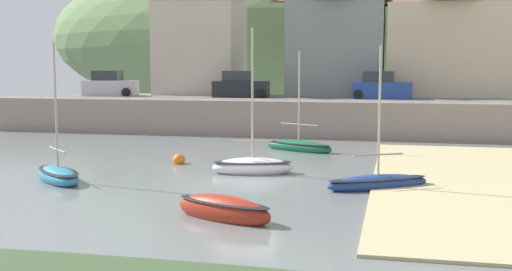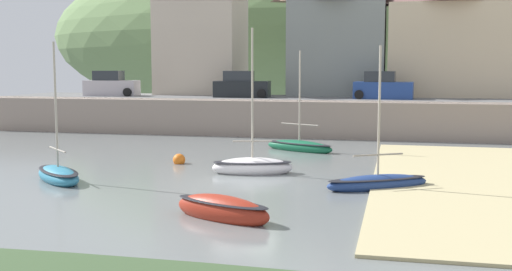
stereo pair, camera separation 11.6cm
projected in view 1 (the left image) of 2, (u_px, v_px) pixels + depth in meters
name	position (u px, v px, depth m)	size (l,w,h in m)	color
ground	(210.00, 249.00, 15.53)	(48.00, 41.00, 0.61)	slate
quay_seawall	(307.00, 116.00, 41.93)	(48.00, 9.40, 2.40)	gray
hillside_backdrop	(356.00, 36.00, 77.51)	(80.00, 44.00, 24.25)	#668450
waterfront_building_left	(200.00, 28.00, 50.87)	(6.97, 5.61, 10.71)	beige
waterfront_building_centre	(336.00, 30.00, 48.45)	(7.66, 4.94, 9.97)	gray
waterfront_building_right	(448.00, 33.00, 46.65)	(9.20, 5.10, 9.33)	beige
sailboat_blue_trim	(223.00, 210.00, 19.18)	(3.63, 2.27, 0.98)	#9F2A19
sailboat_white_hull	(252.00, 166.00, 27.36)	(3.77, 2.14, 6.57)	silver
sailboat_nearest_shore	(378.00, 182.00, 23.93)	(4.19, 3.04, 5.66)	navy
sailboat_far_left	(299.00, 146.00, 34.61)	(4.30, 2.72, 5.73)	#155B3A
dinghy_open_wooden	(58.00, 175.00, 25.47)	(3.55, 3.43, 5.87)	teal
parked_car_near_slipway	(110.00, 85.00, 48.33)	(4.25, 2.11, 1.95)	#B8B0B6
parked_car_by_wall	(240.00, 86.00, 46.03)	(4.20, 1.96, 1.95)	black
parked_car_end_of_row	(382.00, 87.00, 43.76)	(4.20, 1.95, 1.95)	navy
mooring_buoy	(179.00, 160.00, 30.08)	(0.60, 0.60, 0.60)	orange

